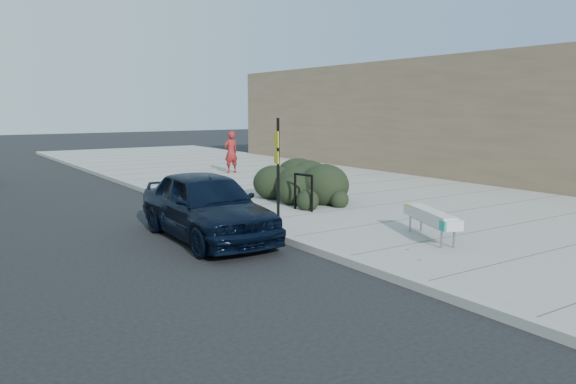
% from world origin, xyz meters
% --- Properties ---
extents(ground, '(120.00, 120.00, 0.00)m').
position_xyz_m(ground, '(0.00, 0.00, 0.00)').
color(ground, black).
rests_on(ground, ground).
extents(sidewalk_near, '(11.20, 50.00, 0.15)m').
position_xyz_m(sidewalk_near, '(5.60, 5.00, 0.07)').
color(sidewalk_near, gray).
rests_on(sidewalk_near, ground).
extents(curb_near, '(0.22, 50.00, 0.17)m').
position_xyz_m(curb_near, '(0.00, 5.00, 0.08)').
color(curb_near, '#9E9E99').
rests_on(curb_near, ground).
extents(building_near, '(6.00, 36.00, 5.00)m').
position_xyz_m(building_near, '(14.00, 3.00, 2.65)').
color(building_near, brown).
rests_on(building_near, sidewalk_near).
extents(bench, '(1.22, 2.11, 0.64)m').
position_xyz_m(bench, '(2.50, -1.92, 0.66)').
color(bench, gray).
rests_on(bench, sidewalk_near).
extents(bike_rack, '(0.19, 0.72, 1.06)m').
position_xyz_m(bike_rack, '(2.19, 2.54, 0.79)').
color(bike_rack, black).
rests_on(bike_rack, sidewalk_near).
extents(sign_post, '(0.12, 0.30, 2.64)m').
position_xyz_m(sign_post, '(1.07, 2.15, 1.64)').
color(sign_post, black).
rests_on(sign_post, sidewalk_near).
extents(hedge, '(2.98, 4.12, 1.39)m').
position_xyz_m(hedge, '(3.21, 4.17, 0.85)').
color(hedge, black).
rests_on(hedge, sidewalk_near).
extents(sedan_navy, '(2.06, 4.78, 1.61)m').
position_xyz_m(sedan_navy, '(-1.34, 1.46, 0.80)').
color(sedan_navy, black).
rests_on(sedan_navy, ground).
extents(pedestrian, '(0.72, 0.50, 1.87)m').
position_xyz_m(pedestrian, '(4.91, 11.94, 1.08)').
color(pedestrian, maroon).
rests_on(pedestrian, sidewalk_near).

